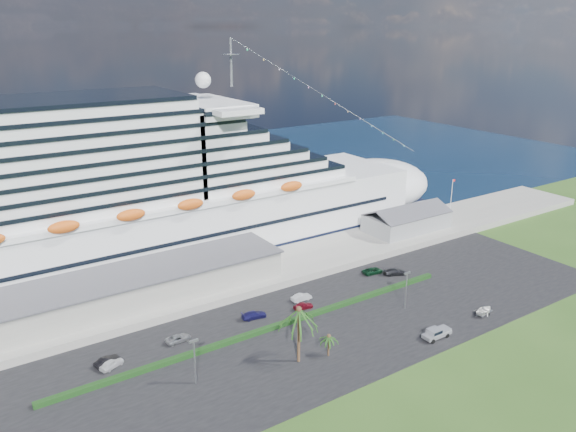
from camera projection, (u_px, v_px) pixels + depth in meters
ground at (356, 355)px, 101.89m from camera, size 420.00×420.00×0.00m
asphalt_lot at (320, 329)px, 110.56m from camera, size 140.00×38.00×0.12m
wharf at (248, 274)px, 133.22m from camera, size 240.00×20.00×1.80m
water at (126, 190)px, 204.65m from camera, size 420.00×160.00×0.02m
cruise_ship at (120, 200)px, 135.89m from camera, size 191.00×38.00×54.00m
terminal_building at (144, 283)px, 118.85m from camera, size 61.00×15.00×6.30m
port_shed at (407, 220)px, 159.25m from camera, size 24.00×12.31×7.37m
flagpole at (451, 197)px, 167.43m from camera, size 1.08×0.16×12.00m
hedge at (272, 327)px, 110.18m from camera, size 88.00×1.10×0.90m
lamp_post_left at (195, 356)px, 91.88m from camera, size 1.60×0.35×8.27m
lamp_post_right at (406, 286)px, 116.94m from camera, size 1.60×0.35×8.27m
palm_tall at (299, 316)px, 96.88m from camera, size 8.82×8.82×11.13m
palm_short at (329, 338)px, 100.34m from camera, size 3.53×3.53×4.56m
parked_car_0 at (112, 364)px, 97.71m from camera, size 4.81×3.39×1.52m
parked_car_1 at (107, 361)px, 98.46m from camera, size 4.87×2.77×1.52m
parked_car_2 at (178, 338)px, 105.80m from camera, size 5.00×2.60×1.35m
parked_car_3 at (254, 315)px, 114.29m from camera, size 5.43×2.80×1.51m
parked_car_4 at (303, 306)px, 118.07m from camera, size 4.43×2.10×1.46m
parked_car_5 at (301, 297)px, 121.67m from camera, size 4.67×1.69×1.53m
parked_car_6 at (373, 271)px, 134.97m from camera, size 5.41×3.03×1.43m
parked_car_7 at (395, 272)px, 134.27m from camera, size 5.80×4.24×1.56m
pickup_truck at (436, 333)px, 106.83m from camera, size 6.08×2.43×2.13m
boat_trailer at (485, 310)px, 115.57m from camera, size 5.43×3.95×1.51m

